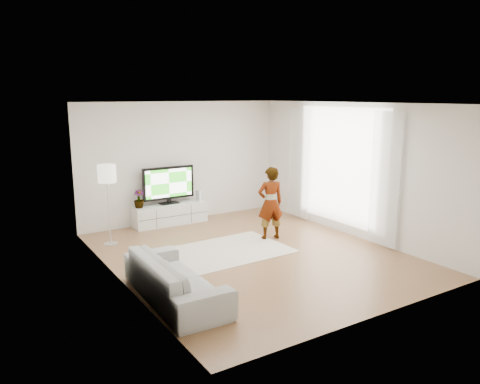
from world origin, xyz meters
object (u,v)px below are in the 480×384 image
sofa (175,278)px  rug (228,251)px  floor_lamp (107,177)px  television (169,184)px  player (270,203)px  media_console (170,214)px

sofa → rug: bearing=-49.3°
floor_lamp → television: bearing=25.6°
player → television: bearing=-45.6°
player → floor_lamp: (-2.93, 1.39, 0.60)m
media_console → rug: size_ratio=0.77×
television → floor_lamp: floor_lamp is taller
television → media_console: bearing=-90.0°
media_console → sofa: size_ratio=0.78×
player → floor_lamp: bearing=-12.2°
media_console → television: 0.71m
sofa → media_console: bearing=-21.2°
media_console → player: player is taller
media_console → sofa: bearing=-112.5°
media_console → player: (1.31, -2.14, 0.52)m
media_console → player: 2.57m
rug → player: player is taller
television → sofa: 4.19m
television → floor_lamp: (-1.62, -0.78, 0.42)m
television → sofa: bearing=-112.4°
player → sofa: bearing=43.1°
sofa → floor_lamp: floor_lamp is taller
rug → floor_lamp: (-1.80, 1.61, 1.36)m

